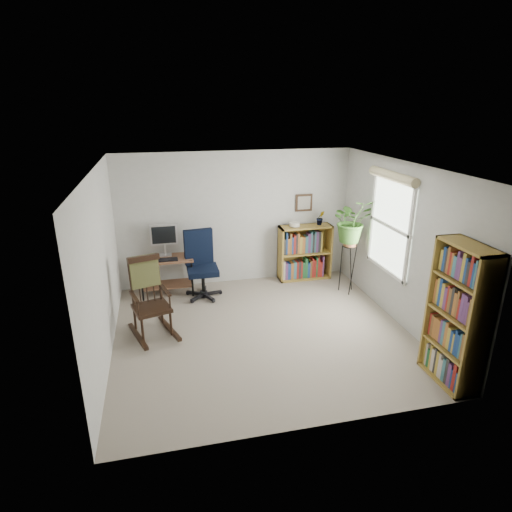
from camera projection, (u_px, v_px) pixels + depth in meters
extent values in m
cube|color=gray|center=(262.00, 332.00, 6.26)|extent=(4.20, 4.00, 0.00)
cube|color=silver|center=(263.00, 167.00, 5.44)|extent=(4.20, 4.00, 0.00)
cube|color=#B3B2AE|center=(236.00, 219.00, 7.68)|extent=(4.20, 0.00, 2.40)
cube|color=#B3B2AE|center=(313.00, 326.00, 4.02)|extent=(4.20, 0.00, 2.40)
cube|color=#B3B2AE|center=(102.00, 268.00, 5.41)|extent=(0.00, 4.00, 2.40)
cube|color=#B3B2AE|center=(401.00, 245.00, 6.29)|extent=(0.00, 4.00, 2.40)
cube|color=black|center=(166.00, 260.00, 7.21)|extent=(0.40, 0.15, 0.02)
imported|color=#356322|center=(353.00, 200.00, 7.04)|extent=(1.69, 1.88, 1.46)
imported|color=#356322|center=(320.00, 222.00, 7.89)|extent=(0.13, 0.24, 0.11)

